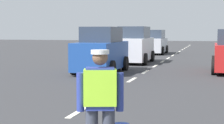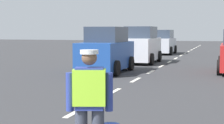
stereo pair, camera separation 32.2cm
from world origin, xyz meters
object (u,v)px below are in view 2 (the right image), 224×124
car_oncoming_third (162,43)px  car_oncoming_second (141,46)px  road_worker (91,101)px  car_oncoming_lead (106,51)px

car_oncoming_third → car_oncoming_second: 8.99m
road_worker → car_oncoming_third: car_oncoming_third is taller
car_oncoming_lead → car_oncoming_third: bearing=89.4°
car_oncoming_third → car_oncoming_second: (0.24, -8.98, 0.08)m
road_worker → car_oncoming_second: size_ratio=0.40×
car_oncoming_lead → car_oncoming_second: bearing=86.1°
car_oncoming_lead → road_worker: bearing=-73.0°
car_oncoming_lead → car_oncoming_third: car_oncoming_lead is taller
road_worker → car_oncoming_lead: bearing=107.0°
road_worker → car_oncoming_lead: 11.97m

